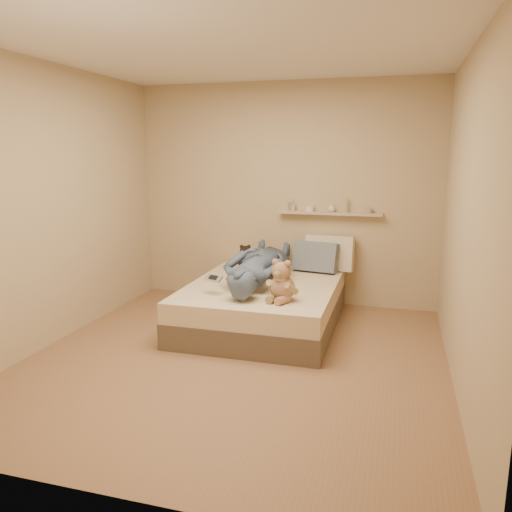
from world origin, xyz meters
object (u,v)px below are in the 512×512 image
(game_console, at_px, (214,278))
(pillow_grey, at_px, (316,257))
(bed, at_px, (263,304))
(dark_plush, at_px, (245,258))
(wall_shelf, at_px, (330,213))
(pillow_cream, at_px, (330,253))
(person, at_px, (258,264))
(teddy_bear, at_px, (281,284))

(game_console, relative_size, pillow_grey, 0.38)
(bed, relative_size, dark_plush, 6.51)
(dark_plush, height_order, wall_shelf, wall_shelf)
(pillow_grey, bearing_deg, wall_shelf, 62.01)
(bed, height_order, pillow_cream, pillow_cream)
(pillow_grey, bearing_deg, bed, -122.14)
(pillow_cream, relative_size, wall_shelf, 0.46)
(dark_plush, relative_size, wall_shelf, 0.24)
(bed, relative_size, person, 1.16)
(pillow_cream, relative_size, person, 0.34)
(bed, distance_m, person, 0.43)
(dark_plush, bearing_deg, pillow_grey, 6.84)
(teddy_bear, bearing_deg, wall_shelf, 80.93)
(pillow_grey, distance_m, person, 0.82)
(teddy_bear, height_order, wall_shelf, wall_shelf)
(game_console, distance_m, person, 0.63)
(game_console, height_order, pillow_cream, pillow_cream)
(wall_shelf, bearing_deg, teddy_bear, -99.07)
(pillow_grey, bearing_deg, person, -128.42)
(bed, bearing_deg, game_console, -125.18)
(bed, xyz_separation_m, dark_plush, (-0.38, 0.59, 0.35))
(bed, bearing_deg, wall_shelf, 58.82)
(game_console, bearing_deg, dark_plush, 91.06)
(pillow_grey, height_order, wall_shelf, wall_shelf)
(game_console, xyz_separation_m, pillow_grey, (0.79, 1.20, 0.01))
(bed, bearing_deg, dark_plush, 122.62)
(dark_plush, bearing_deg, game_console, -88.94)
(game_console, distance_m, wall_shelf, 1.76)
(teddy_bear, distance_m, wall_shelf, 1.55)
(bed, bearing_deg, pillow_grey, 57.86)
(bed, xyz_separation_m, game_console, (-0.36, -0.51, 0.38))
(pillow_cream, distance_m, person, 1.01)
(pillow_grey, height_order, person, person)
(teddy_bear, height_order, pillow_grey, teddy_bear)
(wall_shelf, bearing_deg, pillow_grey, -117.99)
(pillow_grey, xyz_separation_m, person, (-0.51, -0.64, 0.03))
(dark_plush, bearing_deg, person, -60.74)
(game_console, distance_m, teddy_bear, 0.68)
(person, height_order, wall_shelf, wall_shelf)
(bed, bearing_deg, person, 146.76)
(pillow_cream, bearing_deg, bed, -124.57)
(person, xyz_separation_m, wall_shelf, (0.62, 0.86, 0.45))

